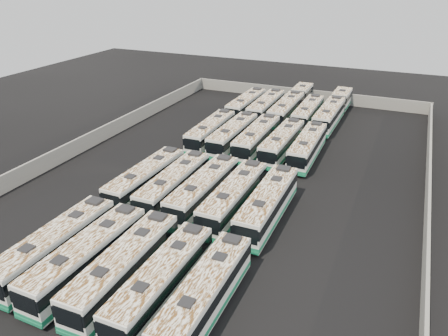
{
  "coord_description": "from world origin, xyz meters",
  "views": [
    {
      "loc": [
        18.72,
        -45.44,
        23.83
      ],
      "look_at": [
        -0.45,
        -1.7,
        1.6
      ],
      "focal_mm": 35.0,
      "sensor_mm": 36.0,
      "label": 1
    }
  ],
  "objects_px": {
    "bus_front_far_left": "(56,246)",
    "bus_back_center": "(292,104)",
    "bus_front_right": "(162,281)",
    "bus_midback_far_left": "(211,132)",
    "bus_midfront_left": "(174,185)",
    "bus_back_right": "(308,113)",
    "bus_front_left": "(87,257)",
    "bus_front_far_right": "(205,294)",
    "bus_midfront_center": "(204,190)",
    "bus_midback_right": "(282,143)",
    "bus_back_far_right": "(333,110)",
    "bus_midback_center": "(257,138)",
    "bus_midfront_far_left": "(146,179)",
    "bus_midback_left": "(233,135)",
    "bus_front_center": "(124,267)",
    "bus_back_far_left": "(246,105)",
    "bus_midfront_far_right": "(267,204)",
    "bus_midback_far_right": "(307,147)",
    "bus_back_left": "(266,107)",
    "bus_midfront_right": "(234,197)"
  },
  "relations": [
    {
      "from": "bus_front_far_left",
      "to": "bus_back_center",
      "type": "xyz_separation_m",
      "value": [
        7.17,
        49.14,
        0.02
      ]
    },
    {
      "from": "bus_front_right",
      "to": "bus_midback_far_left",
      "type": "bearing_deg",
      "value": 108.88
    },
    {
      "from": "bus_front_right",
      "to": "bus_back_center",
      "type": "height_order",
      "value": "bus_back_center"
    },
    {
      "from": "bus_midfront_left",
      "to": "bus_back_right",
      "type": "bearing_deg",
      "value": 76.24
    },
    {
      "from": "bus_front_left",
      "to": "bus_front_far_right",
      "type": "relative_size",
      "value": 1.04
    },
    {
      "from": "bus_midfront_center",
      "to": "bus_midback_right",
      "type": "relative_size",
      "value": 1.02
    },
    {
      "from": "bus_back_far_right",
      "to": "bus_midback_center",
      "type": "bearing_deg",
      "value": -111.7
    },
    {
      "from": "bus_midfront_far_left",
      "to": "bus_midback_left",
      "type": "relative_size",
      "value": 0.99
    },
    {
      "from": "bus_front_far_left",
      "to": "bus_midback_right",
      "type": "distance_m",
      "value": 32.97
    },
    {
      "from": "bus_front_right",
      "to": "bus_back_far_right",
      "type": "distance_m",
      "value": 49.35
    },
    {
      "from": "bus_midback_left",
      "to": "bus_back_right",
      "type": "distance_m",
      "value": 16.23
    },
    {
      "from": "bus_midback_far_left",
      "to": "bus_back_center",
      "type": "xyz_separation_m",
      "value": [
        7.13,
        17.88,
        0.07
      ]
    },
    {
      "from": "bus_front_far_left",
      "to": "bus_midback_center",
      "type": "xyz_separation_m",
      "value": [
        7.15,
        31.23,
        0.01
      ]
    },
    {
      "from": "bus_back_center",
      "to": "bus_midback_center",
      "type": "bearing_deg",
      "value": -90.49
    },
    {
      "from": "bus_front_center",
      "to": "bus_midfront_left",
      "type": "height_order",
      "value": "bus_front_center"
    },
    {
      "from": "bus_midfront_left",
      "to": "bus_back_far_left",
      "type": "distance_m",
      "value": 31.69
    },
    {
      "from": "bus_midfront_center",
      "to": "bus_midfront_far_right",
      "type": "xyz_separation_m",
      "value": [
        7.32,
        -0.24,
        0.02
      ]
    },
    {
      "from": "bus_midback_right",
      "to": "bus_midback_far_right",
      "type": "relative_size",
      "value": 1.01
    },
    {
      "from": "bus_front_right",
      "to": "bus_back_far_left",
      "type": "relative_size",
      "value": 0.99
    },
    {
      "from": "bus_midfront_far_left",
      "to": "bus_midback_far_right",
      "type": "bearing_deg",
      "value": 51.11
    },
    {
      "from": "bus_midfront_far_left",
      "to": "bus_midfront_center",
      "type": "bearing_deg",
      "value": 2.63
    },
    {
      "from": "bus_front_left",
      "to": "bus_front_center",
      "type": "xyz_separation_m",
      "value": [
        3.59,
        0.12,
        -0.0
      ]
    },
    {
      "from": "bus_midback_left",
      "to": "bus_back_left",
      "type": "xyz_separation_m",
      "value": [
        0.03,
        14.59,
        0.03
      ]
    },
    {
      "from": "bus_midback_far_left",
      "to": "bus_back_center",
      "type": "relative_size",
      "value": 0.62
    },
    {
      "from": "bus_midback_center",
      "to": "bus_midfront_far_right",
      "type": "bearing_deg",
      "value": -67.52
    },
    {
      "from": "bus_midfront_left",
      "to": "bus_front_far_right",
      "type": "bearing_deg",
      "value": -53.91
    },
    {
      "from": "bus_midfront_right",
      "to": "bus_midback_far_left",
      "type": "height_order",
      "value": "bus_midfront_right"
    },
    {
      "from": "bus_midback_right",
      "to": "bus_midback_far_left",
      "type": "bearing_deg",
      "value": -179.78
    },
    {
      "from": "bus_midfront_right",
      "to": "bus_back_far_right",
      "type": "height_order",
      "value": "bus_midfront_right"
    },
    {
      "from": "bus_midfront_left",
      "to": "bus_midback_right",
      "type": "relative_size",
      "value": 1.01
    },
    {
      "from": "bus_front_far_left",
      "to": "bus_front_far_right",
      "type": "height_order",
      "value": "bus_front_far_left"
    },
    {
      "from": "bus_back_far_right",
      "to": "bus_back_far_left",
      "type": "bearing_deg",
      "value": -166.88
    },
    {
      "from": "bus_midfront_far_left",
      "to": "bus_midback_center",
      "type": "height_order",
      "value": "bus_midback_center"
    },
    {
      "from": "bus_front_center",
      "to": "bus_midfront_far_left",
      "type": "xyz_separation_m",
      "value": [
        -7.17,
        14.3,
        -0.05
      ]
    },
    {
      "from": "bus_midfront_far_right",
      "to": "bus_midback_far_left",
      "type": "xyz_separation_m",
      "value": [
        -14.41,
        17.12,
        -0.07
      ]
    },
    {
      "from": "bus_front_right",
      "to": "bus_midfront_far_left",
      "type": "relative_size",
      "value": 0.99
    },
    {
      "from": "bus_midfront_left",
      "to": "bus_midback_far_right",
      "type": "bearing_deg",
      "value": 56.76
    },
    {
      "from": "bus_midfront_far_right",
      "to": "bus_back_right",
      "type": "distance_m",
      "value": 31.75
    },
    {
      "from": "bus_back_center",
      "to": "bus_midfront_far_right",
      "type": "bearing_deg",
      "value": -78.67
    },
    {
      "from": "bus_midback_far_left",
      "to": "bus_back_center",
      "type": "bearing_deg",
      "value": 66.83
    },
    {
      "from": "bus_front_center",
      "to": "bus_back_left",
      "type": "bearing_deg",
      "value": 93.52
    },
    {
      "from": "bus_front_far_right",
      "to": "bus_back_left",
      "type": "xyz_separation_m",
      "value": [
        -10.81,
        46.04,
        0.07
      ]
    },
    {
      "from": "bus_front_far_left",
      "to": "bus_midback_right",
      "type": "bearing_deg",
      "value": 71.33
    },
    {
      "from": "bus_midfront_left",
      "to": "bus_back_center",
      "type": "relative_size",
      "value": 0.63
    },
    {
      "from": "bus_midback_far_left",
      "to": "bus_back_right",
      "type": "bearing_deg",
      "value": 51.68
    },
    {
      "from": "bus_midback_far_left",
      "to": "bus_back_left",
      "type": "relative_size",
      "value": 0.97
    },
    {
      "from": "bus_midfront_far_left",
      "to": "bus_midback_center",
      "type": "distance_m",
      "value": 18.45
    },
    {
      "from": "bus_front_center",
      "to": "bus_midback_center",
      "type": "xyz_separation_m",
      "value": [
        0.02,
        31.29,
        0.0
      ]
    },
    {
      "from": "bus_midfront_right",
      "to": "bus_midback_far_left",
      "type": "bearing_deg",
      "value": 122.17
    },
    {
      "from": "bus_midfront_left",
      "to": "bus_midfront_center",
      "type": "height_order",
      "value": "bus_midfront_center"
    }
  ]
}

